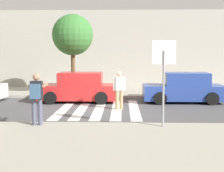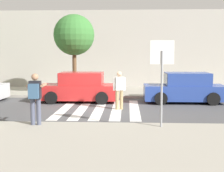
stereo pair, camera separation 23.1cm
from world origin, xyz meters
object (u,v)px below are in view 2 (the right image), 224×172
(parked_car_blue, at_px, (185,89))
(pedestrian_crossing, at_px, (119,88))
(photographer_with_backpack, at_px, (35,94))
(stop_sign, at_px, (162,64))
(street_tree_center, at_px, (74,35))
(parked_car_red, at_px, (80,88))

(parked_car_blue, bearing_deg, pedestrian_crossing, -146.63)
(photographer_with_backpack, xyz_separation_m, pedestrian_crossing, (2.70, 3.81, -0.19))
(stop_sign, distance_m, street_tree_center, 9.17)
(stop_sign, height_order, pedestrian_crossing, stop_sign)
(pedestrian_crossing, distance_m, parked_car_blue, 4.00)
(pedestrian_crossing, relative_size, parked_car_red, 0.42)
(stop_sign, height_order, street_tree_center, street_tree_center)
(stop_sign, xyz_separation_m, street_tree_center, (-4.21, 8.03, 1.39))
(pedestrian_crossing, distance_m, parked_car_red, 3.07)
(stop_sign, bearing_deg, photographer_with_backpack, 179.51)
(stop_sign, height_order, photographer_with_backpack, stop_sign)
(pedestrian_crossing, relative_size, street_tree_center, 0.37)
(parked_car_red, bearing_deg, pedestrian_crossing, -45.86)
(photographer_with_backpack, relative_size, street_tree_center, 0.37)
(pedestrian_crossing, distance_m, street_tree_center, 5.64)
(parked_car_blue, bearing_deg, photographer_with_backpack, -135.13)
(photographer_with_backpack, relative_size, parked_car_red, 0.42)
(pedestrian_crossing, bearing_deg, parked_car_blue, 33.37)
(stop_sign, bearing_deg, parked_car_blue, 72.90)
(parked_car_red, bearing_deg, photographer_with_backpack, -95.43)
(parked_car_blue, distance_m, street_tree_center, 6.99)
(stop_sign, xyz_separation_m, photographer_with_backpack, (-4.17, 0.04, -1.02))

